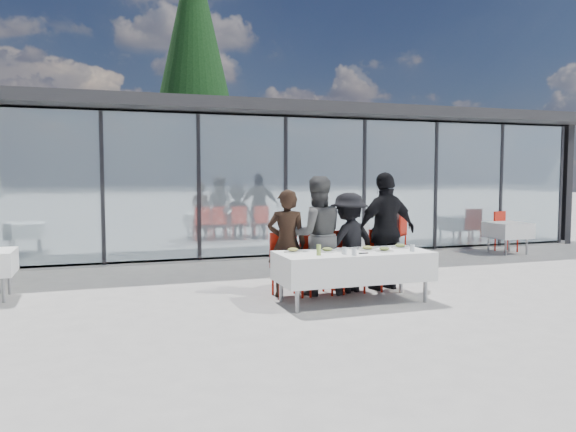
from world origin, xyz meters
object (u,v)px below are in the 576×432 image
object	(u,v)px
plate_c	(367,249)
conifer_tree	(194,62)
diner_chair_a	(286,261)
plate_extra	(384,250)
lounger	(357,246)
diner_b	(317,236)
spare_chair_b	(399,231)
spare_table_right	(508,230)
diner_chair_d	(384,256)
folded_eyeglasses	(363,253)
juice_bottle	(319,250)
diner_c	(349,242)
spare_chair_a	(503,229)
plate_b	(327,250)
diner_chair_b	(315,260)
diner_a	(287,243)
diner_chair_c	(347,258)
diner_d	(386,231)
dining_table	(353,266)
plate_d	(400,246)

from	to	relation	value
plate_c	conifer_tree	world-z (taller)	conifer_tree
diner_chair_a	plate_extra	world-z (taller)	diner_chair_a
lounger	diner_chair_a	bearing A→B (deg)	-130.50
diner_b	spare_chair_b	distance (m)	5.13
diner_b	spare_table_right	bearing A→B (deg)	-148.24
diner_chair_d	folded_eyeglasses	bearing A→B (deg)	-131.10
juice_bottle	diner_c	bearing A→B (deg)	45.35
spare_table_right	spare_chair_a	xyz separation A→B (m)	(0.20, 0.39, -0.02)
diner_chair_a	plate_b	world-z (taller)	diner_chair_a
diner_c	plate_b	distance (m)	0.86
diner_chair_b	spare_table_right	xyz separation A→B (m)	(5.98, 2.71, 0.02)
diner_a	plate_extra	distance (m)	1.48
conifer_tree	diner_chair_b	bearing A→B (deg)	-91.00
lounger	spare_chair_b	bearing A→B (deg)	15.14
diner_a	plate_c	size ratio (longest dim) A/B	6.12
diner_chair_c	juice_bottle	xyz separation A→B (m)	(-0.87, -0.94, 0.29)
diner_chair_d	lounger	xyz separation A→B (m)	(1.08, 3.27, -0.28)
diner_b	diner_chair_b	world-z (taller)	diner_b
plate_extra	spare_table_right	world-z (taller)	plate_extra
plate_extra	spare_chair_b	distance (m)	5.30
conifer_tree	diner_a	bearing A→B (deg)	-93.19
diner_d	spare_table_right	size ratio (longest dim) A/B	2.23
diner_b	diner_c	size ratio (longest dim) A/B	1.16
diner_b	plate_extra	bearing A→B (deg)	139.45
diner_a	diner_b	distance (m)	0.50
diner_chair_b	conifer_tree	distance (m)	13.84
plate_extra	conifer_tree	world-z (taller)	conifer_tree
diner_chair_a	diner_chair_b	xyz separation A→B (m)	(0.49, 0.00, 0.00)
plate_extra	spare_table_right	size ratio (longest dim) A/B	0.31
plate_c	folded_eyeglasses	size ratio (longest dim) A/B	1.92
spare_table_right	conifer_tree	distance (m)	12.76
dining_table	plate_extra	xyz separation A→B (m)	(0.44, -0.12, 0.24)
diner_b	plate_b	xyz separation A→B (m)	(-0.07, -0.59, -0.15)
lounger	diner_c	bearing A→B (deg)	-117.68
diner_b	diner_c	xyz separation A→B (m)	(0.55, 0.00, -0.13)
diner_chair_c	diner_chair_a	bearing A→B (deg)	180.00
diner_chair_b	plate_c	world-z (taller)	diner_chair_b
diner_a	spare_table_right	size ratio (longest dim) A/B	1.92
plate_b	diner_chair_a	bearing A→B (deg)	123.10
plate_d	spare_chair_b	bearing A→B (deg)	60.41
diner_chair_a	plate_b	size ratio (longest dim) A/B	3.62
diner_chair_b	plate_d	bearing A→B (deg)	-27.73
plate_c	plate_d	bearing A→B (deg)	6.43
diner_chair_b	spare_chair_a	distance (m)	6.92
diner_b	diner_d	xyz separation A→B (m)	(1.22, 0.00, 0.03)
diner_chair_b	spare_chair_a	xyz separation A→B (m)	(6.18, 3.11, 0.00)
juice_bottle	spare_chair_b	distance (m)	5.99
diner_chair_a	diner_c	xyz separation A→B (m)	(1.05, -0.06, 0.26)
diner_chair_b	lounger	size ratio (longest dim) A/B	0.67
diner_d	diner_c	bearing A→B (deg)	-9.41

